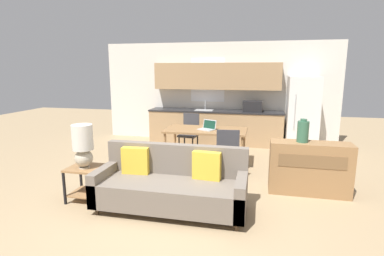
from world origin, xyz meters
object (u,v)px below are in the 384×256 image
Objects in this scene: dining_chair_far_left at (190,132)px; laptop at (208,127)px; side_table at (85,178)px; dining_chair_near_right at (228,152)px; dining_table at (206,132)px; credenza at (309,168)px; vase at (303,131)px; refrigerator at (302,113)px; couch at (172,185)px; table_lamp at (83,145)px.

dining_chair_far_left and laptop have the same top height.
dining_chair_near_right is (2.03, 1.36, 0.16)m from side_table.
dining_chair_far_left reaches higher than dining_table.
dining_chair_near_right is 1.00× the size of dining_chair_far_left.
credenza is 1.32× the size of dining_chair_far_left.
vase is (1.76, -1.16, 0.33)m from dining_table.
dining_chair_far_left is at bearing -159.28° from refrigerator.
refrigerator is at bearing 60.50° from couch.
dining_chair_near_right is at bearing 165.96° from credenza.
dining_chair_far_left reaches higher than side_table.
dining_chair_near_right is at bearing 64.19° from couch.
dining_table is at bearing 56.99° from table_lamp.
couch is at bearing -119.50° from refrigerator.
dining_chair_far_left reaches higher than credenza.
vase is 0.39× the size of dining_chair_near_right.
credenza reaches higher than dining_table.
vase is at bearing -33.45° from dining_table.
laptop is (0.57, -0.78, 0.28)m from dining_chair_far_left.
table_lamp reaches higher than couch.
table_lamp is 3.54m from credenza.
dining_chair_near_right is (0.65, 1.35, 0.17)m from couch.
dining_table is at bearing 148.32° from credenza.
dining_chair_far_left is at bearing 140.04° from vase.
couch reaches higher than dining_table.
couch is at bearing -74.18° from dining_chair_far_left.
table_lamp is 2.46m from dining_chair_near_right.
dining_table is 1.01m from dining_chair_near_right.
vase is at bearing 28.74° from couch.
refrigerator reaches higher than table_lamp.
couch is at bearing 1.89° from table_lamp.
table_lamp is at bearing 28.35° from dining_chair_near_right.
dining_chair_near_right is (-1.58, -2.59, -0.39)m from refrigerator.
dining_chair_near_right is 1.00m from laptop.
dining_chair_far_left is at bearing 72.09° from side_table.
refrigerator is 5.36m from table_lamp.
dining_table is 1.35× the size of credenza.
refrigerator is 2.77m from dining_table.
table_lamp reaches higher than dining_table.
refrigerator is 2.74m from laptop.
refrigerator is at bearing 85.55° from credenza.
dining_chair_far_left is at bearing 98.18° from couch.
dining_chair_near_right is at bearing -56.70° from dining_table.
dining_chair_near_right is 2.36× the size of laptop.
table_lamp is 1.77× the size of vase.
vase is (3.24, 1.03, 0.66)m from side_table.
credenza is 3.34× the size of vase.
side_table is at bearing -179.77° from couch.
laptop is (-0.51, 0.81, 0.28)m from dining_chair_near_right.
refrigerator reaches higher than side_table.
credenza is at bearing 17.55° from table_lamp.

